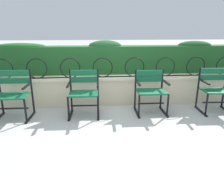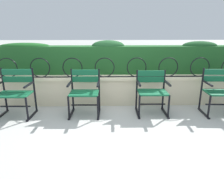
{
  "view_description": "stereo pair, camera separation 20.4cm",
  "coord_description": "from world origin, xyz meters",
  "px_view_note": "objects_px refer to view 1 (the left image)",
  "views": [
    {
      "loc": [
        -0.29,
        -3.43,
        1.59
      ],
      "look_at": [
        0.0,
        0.09,
        0.55
      ],
      "focal_mm": 32.67,
      "sensor_mm": 36.0,
      "label": 1
    },
    {
      "loc": [
        -0.08,
        -3.44,
        1.59
      ],
      "look_at": [
        0.0,
        0.09,
        0.55
      ],
      "focal_mm": 32.67,
      "sensor_mm": 36.0,
      "label": 2
    }
  ],
  "objects_px": {
    "park_chair_centre_left": "(84,91)",
    "park_chair_centre_right": "(151,90)",
    "park_chair_leftmost": "(12,93)",
    "park_chair_rightmost": "(215,88)"
  },
  "relations": [
    {
      "from": "park_chair_centre_right",
      "to": "park_chair_rightmost",
      "type": "distance_m",
      "value": 1.3
    },
    {
      "from": "park_chair_leftmost",
      "to": "park_chair_centre_left",
      "type": "xyz_separation_m",
      "value": [
        1.3,
        0.04,
        -0.01
      ]
    },
    {
      "from": "park_chair_centre_right",
      "to": "park_chair_leftmost",
      "type": "bearing_deg",
      "value": -178.85
    },
    {
      "from": "park_chair_centre_left",
      "to": "park_chair_centre_right",
      "type": "bearing_deg",
      "value": 0.65
    },
    {
      "from": "park_chair_centre_right",
      "to": "park_chair_rightmost",
      "type": "xyz_separation_m",
      "value": [
        1.3,
        -0.05,
        0.01
      ]
    },
    {
      "from": "park_chair_leftmost",
      "to": "park_chair_rightmost",
      "type": "distance_m",
      "value": 3.9
    },
    {
      "from": "park_chair_centre_right",
      "to": "park_chair_rightmost",
      "type": "height_order",
      "value": "park_chair_rightmost"
    },
    {
      "from": "park_chair_centre_left",
      "to": "park_chair_rightmost",
      "type": "xyz_separation_m",
      "value": [
        2.6,
        -0.03,
        0.0
      ]
    },
    {
      "from": "park_chair_centre_left",
      "to": "park_chair_centre_right",
      "type": "relative_size",
      "value": 1.04
    },
    {
      "from": "park_chair_leftmost",
      "to": "park_chair_centre_left",
      "type": "relative_size",
      "value": 1.04
    }
  ]
}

